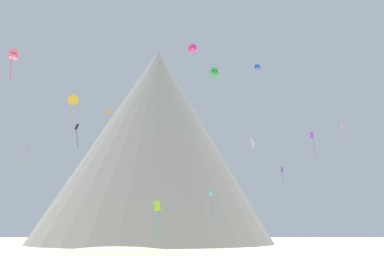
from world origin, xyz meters
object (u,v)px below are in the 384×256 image
kite_red_mid (27,155)px  kite_blue_high (257,67)px  kite_lime_low (157,210)px  kite_magenta_high (193,49)px  kite_black_mid (77,131)px  kite_violet_mid (312,138)px  kite_green_high (214,72)px  kite_cyan_low (212,193)px  kite_orange_mid (108,112)px  kite_white_mid (253,143)px  kite_indigo_mid (282,172)px  rock_massif (159,145)px  kite_gold_high (73,100)px  kite_rainbow_high (13,55)px  kite_pink_mid (342,124)px

kite_red_mid → kite_blue_high: bearing=-74.5°
kite_lime_low → kite_magenta_high: bearing=58.8°
kite_black_mid → kite_violet_mid: bearing=74.5°
kite_lime_low → kite_green_high: bearing=64.5°
kite_blue_high → kite_cyan_low: bearing=-171.9°
kite_cyan_low → kite_magenta_high: 28.24m
kite_orange_mid → kite_blue_high: bearing=-53.2°
kite_white_mid → kite_indigo_mid: kite_white_mid is taller
kite_white_mid → kite_lime_low: (-20.46, -36.08, -18.33)m
kite_violet_mid → kite_black_mid: bearing=14.4°
kite_orange_mid → kite_violet_mid: bearing=-53.7°
rock_massif → kite_orange_mid: rock_massif is taller
kite_gold_high → kite_rainbow_high: size_ratio=1.08×
kite_gold_high → kite_magenta_high: 34.44m
kite_lime_low → kite_blue_high: (17.48, 11.34, 27.44)m
kite_rainbow_high → kite_orange_mid: bearing=116.9°
kite_magenta_high → kite_orange_mid: 23.15m
kite_rainbow_high → kite_violet_mid: bearing=156.3°
kite_black_mid → kite_blue_high: size_ratio=4.42×
kite_lime_low → kite_blue_high: size_ratio=5.06×
rock_massif → kite_gold_high: bearing=-112.9°
rock_massif → kite_rainbow_high: bearing=-106.8°
kite_black_mid → kite_gold_high: bearing=-177.1°
rock_massif → kite_rainbow_high: rock_massif is taller
kite_lime_low → kite_orange_mid: bearing=-140.3°
kite_rainbow_high → kite_white_mid: bearing=176.1°
kite_orange_mid → kite_black_mid: 22.00m
kite_green_high → kite_orange_mid: (-16.25, -21.72, -15.99)m
kite_indigo_mid → kite_blue_high: bearing=76.1°
kite_white_mid → kite_rainbow_high: 56.61m
kite_rainbow_high → kite_red_mid: kite_rainbow_high is taller
kite_green_high → kite_rainbow_high: bearing=-77.8°
kite_rainbow_high → kite_violet_mid: size_ratio=0.99×
kite_indigo_mid → kite_magenta_high: kite_magenta_high is taller
kite_rainbow_high → kite_orange_mid: size_ratio=6.10×
kite_magenta_high → kite_white_mid: bearing=-158.4°
kite_green_high → kite_white_mid: bearing=141.1°
kite_red_mid → kite_orange_mid: kite_orange_mid is taller
kite_gold_high → kite_green_high: bearing=138.1°
kite_pink_mid → kite_green_high: (-18.40, 15.62, 15.88)m
kite_rainbow_high → kite_green_high: (34.71, 13.69, 3.22)m
kite_indigo_mid → kite_violet_mid: (2.81, -14.56, 4.52)m
kite_red_mid → kite_blue_high: kite_blue_high is taller
kite_blue_high → kite_violet_mid: bearing=86.9°
kite_white_mid → kite_indigo_mid: 10.13m
kite_blue_high → kite_pink_mid: bearing=11.2°
kite_white_mid → kite_blue_high: 26.53m
kite_gold_high → kite_green_high: 34.00m
kite_rainbow_high → kite_pink_mid: kite_rainbow_high is taller
kite_pink_mid → kite_blue_high: 20.47m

